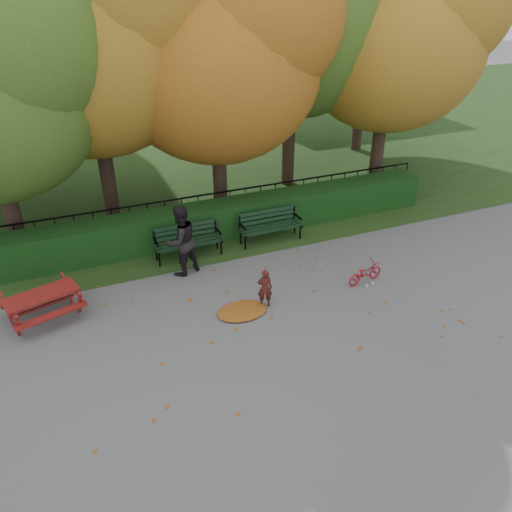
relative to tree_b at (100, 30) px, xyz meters
name	(u,v)px	position (x,y,z in m)	size (l,w,h in m)	color
ground	(291,321)	(2.44, -6.75, -5.40)	(90.00, 90.00, 0.00)	slate
grass_strip	(154,145)	(2.44, 7.25, -5.40)	(90.00, 90.00, 0.00)	#1A3715
hedge	(223,219)	(2.44, -2.25, -4.90)	(13.00, 0.90, 1.00)	black
iron_fence	(215,208)	(2.44, -1.45, -4.87)	(14.00, 0.04, 1.02)	black
tree_b	(100,30)	(0.00, 0.00, 0.00)	(6.72, 6.40, 8.79)	black
tree_c	(229,51)	(3.28, -0.78, -0.58)	(6.30, 6.00, 8.00)	black
tree_d	(308,0)	(6.32, 0.48, 0.58)	(7.14, 6.80, 9.58)	black
tree_e	(405,33)	(8.97, -0.98, -0.32)	(6.09, 5.80, 8.16)	black
tree_g	(380,12)	(10.78, 3.02, -0.03)	(6.30, 6.00, 8.55)	black
bench_left	(187,239)	(1.14, -3.04, -4.88)	(1.80, 0.57, 0.88)	black
bench_right	(269,223)	(3.54, -3.04, -4.88)	(1.80, 0.57, 0.88)	black
picnic_table	(42,300)	(-2.56, -4.58, -4.89)	(1.81, 1.61, 0.75)	maroon
leaf_pile	(242,311)	(1.55, -6.04, -5.36)	(1.16, 0.81, 0.08)	#6C360D
leaf_scatter	(285,313)	(2.44, -6.45, -5.40)	(9.00, 5.70, 0.01)	#6C360D
child	(265,288)	(2.13, -5.97, -4.93)	(0.35, 0.23, 0.95)	#401714
adult	(181,240)	(0.78, -3.85, -4.47)	(0.90, 0.70, 1.86)	black
bicycle	(365,273)	(4.82, -6.01, -5.13)	(0.36, 1.02, 0.54)	#A80F1C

